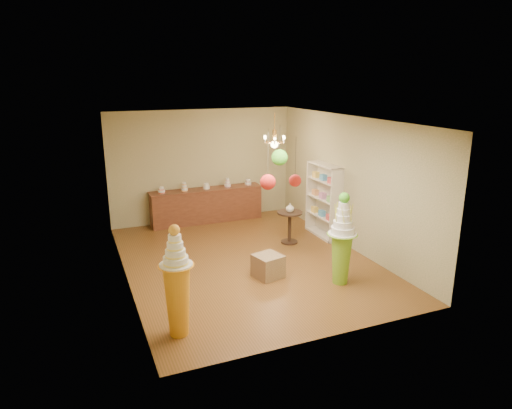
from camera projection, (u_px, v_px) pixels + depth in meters
name	position (u px, v px, depth m)	size (l,w,h in m)	color
floor	(247.00, 261.00, 9.82)	(6.50, 6.50, 0.00)	brown
ceiling	(246.00, 120.00, 9.00)	(6.50, 6.50, 0.00)	white
wall_back	(203.00, 166.00, 12.30)	(5.00, 0.04, 3.00)	#9B956D
wall_front	(329.00, 245.00, 6.52)	(5.00, 0.04, 3.00)	#9B956D
wall_left	(121.00, 206.00, 8.49)	(0.04, 6.50, 3.00)	#9B956D
wall_right	(349.00, 183.00, 10.33)	(0.04, 6.50, 3.00)	#9B956D
pedestal_green	(342.00, 247.00, 8.57)	(0.71, 0.71, 1.79)	#72AB25
pedestal_orange	(177.00, 291.00, 6.84)	(0.50, 0.50, 1.77)	orange
burlap_riser	(268.00, 266.00, 8.97)	(0.50, 0.50, 0.46)	olive
sideboard	(207.00, 205.00, 12.33)	(3.04, 0.54, 1.16)	#5C2E1D
shelving_unit	(324.00, 200.00, 11.14)	(0.33, 1.20, 1.80)	beige
round_table	(290.00, 223.00, 10.75)	(0.73, 0.73, 0.77)	black
vase	(290.00, 208.00, 10.65)	(0.20, 0.20, 0.20)	beige
pom_red_left	(268.00, 182.00, 7.68)	(0.27, 0.27, 1.02)	#443F31
pom_green_mid	(280.00, 157.00, 8.22)	(0.29, 0.29, 0.73)	#443F31
pom_red_right	(295.00, 180.00, 6.66)	(0.18, 0.18, 0.73)	#443F31
chandelier	(274.00, 142.00, 10.93)	(0.67, 0.67, 0.85)	#E4A550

